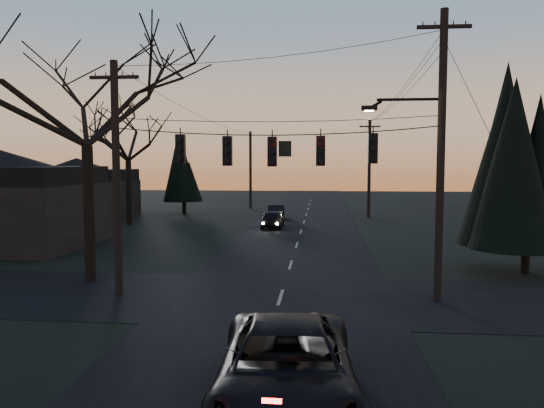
# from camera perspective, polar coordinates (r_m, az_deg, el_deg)

# --- Properties ---
(main_road) EXTENTS (8.00, 120.00, 0.02)m
(main_road) POSITION_cam_1_polar(r_m,az_deg,el_deg) (29.10, 2.49, -5.06)
(main_road) COLOR black
(main_road) RESTS_ON ground
(cross_road) EXTENTS (60.00, 7.00, 0.02)m
(cross_road) POSITION_cam_1_polar(r_m,az_deg,el_deg) (19.34, 0.92, -10.02)
(cross_road) COLOR black
(cross_road) RESTS_ON ground
(utility_pole_right) EXTENTS (5.00, 0.30, 10.00)m
(utility_pole_right) POSITION_cam_1_polar(r_m,az_deg,el_deg) (19.70, 17.34, -9.98)
(utility_pole_right) COLOR black
(utility_pole_right) RESTS_ON ground
(utility_pole_left) EXTENTS (1.80, 0.30, 8.50)m
(utility_pole_left) POSITION_cam_1_polar(r_m,az_deg,el_deg) (20.68, -16.12, -9.25)
(utility_pole_left) COLOR black
(utility_pole_left) RESTS_ON ground
(utility_pole_far_r) EXTENTS (1.80, 0.30, 8.50)m
(utility_pole_far_r) POSITION_cam_1_polar(r_m,az_deg,el_deg) (47.08, 10.34, -1.44)
(utility_pole_far_r) COLOR black
(utility_pole_far_r) RESTS_ON ground
(utility_pole_far_l) EXTENTS (0.30, 0.30, 8.00)m
(utility_pole_far_l) POSITION_cam_1_polar(r_m,az_deg,el_deg) (55.38, -2.32, -0.48)
(utility_pole_far_l) COLOR black
(utility_pole_far_l) RESTS_ON ground
(span_signal_assembly) EXTENTS (11.50, 0.44, 1.53)m
(span_signal_assembly) POSITION_cam_1_polar(r_m,az_deg,el_deg) (18.74, 0.21, 5.83)
(span_signal_assembly) COLOR black
(span_signal_assembly) RESTS_ON ground
(bare_tree_left) EXTENTS (10.75, 10.75, 11.04)m
(bare_tree_left) POSITION_cam_1_polar(r_m,az_deg,el_deg) (22.75, -19.43, 11.50)
(bare_tree_left) COLOR black
(bare_tree_left) RESTS_ON ground
(evergreen_right) EXTENTS (4.00, 4.00, 8.38)m
(evergreen_right) POSITION_cam_1_polar(r_m,az_deg,el_deg) (25.45, 25.91, 3.90)
(evergreen_right) COLOR black
(evergreen_right) RESTS_ON ground
(bare_tree_dist) EXTENTS (7.87, 7.87, 9.89)m
(bare_tree_dist) POSITION_cam_1_polar(r_m,az_deg,el_deg) (42.41, -15.26, 7.17)
(bare_tree_dist) COLOR black
(bare_tree_dist) RESTS_ON ground
(evergreen_dist) EXTENTS (3.19, 3.19, 6.43)m
(evergreen_dist) POSITION_cam_1_polar(r_m,az_deg,el_deg) (50.00, -9.47, 3.29)
(evergreen_dist) COLOR black
(evergreen_dist) RESTS_ON ground
(house_left_far) EXTENTS (9.00, 7.00, 5.20)m
(house_left_far) POSITION_cam_1_polar(r_m,az_deg,el_deg) (49.60, -20.21, 1.67)
(house_left_far) COLOR black
(house_left_far) RESTS_ON ground
(suv_near) EXTENTS (3.06, 6.06, 1.64)m
(suv_near) POSITION_cam_1_polar(r_m,az_deg,el_deg) (10.86, 1.57, -17.38)
(suv_near) COLOR black
(suv_near) RESTS_ON ground
(sedan_oncoming_a) EXTENTS (1.55, 3.85, 1.31)m
(sedan_oncoming_a) POSITION_cam_1_polar(r_m,az_deg,el_deg) (39.11, 0.06, -1.62)
(sedan_oncoming_a) COLOR black
(sedan_oncoming_a) RESTS_ON ground
(sedan_oncoming_b) EXTENTS (1.58, 3.94, 1.27)m
(sedan_oncoming_b) POSITION_cam_1_polar(r_m,az_deg,el_deg) (44.85, 0.49, -0.85)
(sedan_oncoming_b) COLOR black
(sedan_oncoming_b) RESTS_ON ground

